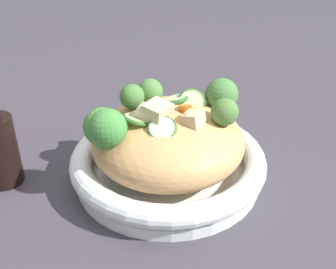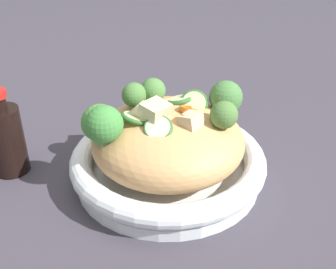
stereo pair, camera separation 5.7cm
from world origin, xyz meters
TOP-DOWN VIEW (x-y plane):
  - ground_plane at (0.00, 0.00)m, footprint 3.00×3.00m
  - serving_bowl at (0.00, 0.00)m, footprint 0.28×0.28m
  - noodle_heap at (-0.00, -0.00)m, footprint 0.22×0.22m
  - broccoli_florets at (-0.02, -0.01)m, footprint 0.21×0.18m
  - carrot_coins at (0.03, -0.00)m, footprint 0.04×0.06m
  - zucchini_slices at (-0.00, 0.00)m, footprint 0.12×0.13m
  - chicken_chunks at (-0.01, -0.01)m, footprint 0.13×0.11m

SIDE VIEW (x-z plane):
  - ground_plane at x=0.00m, z-range 0.00..0.00m
  - serving_bowl at x=0.00m, z-range 0.00..0.05m
  - noodle_heap at x=0.00m, z-range 0.01..0.11m
  - zucchini_slices at x=0.00m, z-range 0.09..0.13m
  - carrot_coins at x=0.03m, z-range 0.10..0.12m
  - chicken_chunks at x=-0.01m, z-range 0.09..0.13m
  - broccoli_florets at x=-0.02m, z-range 0.08..0.15m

